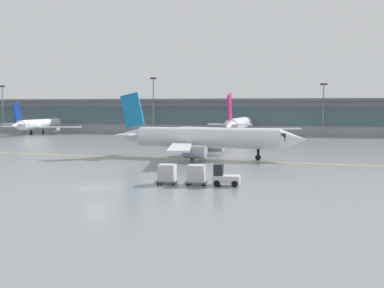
{
  "coord_description": "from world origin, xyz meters",
  "views": [
    {
      "loc": [
        19.15,
        -40.84,
        7.7
      ],
      "look_at": [
        5.51,
        15.64,
        3.0
      ],
      "focal_mm": 44.54,
      "sensor_mm": 36.0,
      "label": 1
    }
  ],
  "objects_px": {
    "taxiing_regional_jet": "(205,138)",
    "cargo_dolly_lead": "(196,174)",
    "gate_airplane_0": "(39,124)",
    "baggage_tug": "(224,176)",
    "apron_light_mast_1": "(153,103)",
    "cargo_dolly_trailing": "(167,173)",
    "apron_light_mast_0": "(3,106)",
    "apron_light_mast_2": "(323,107)",
    "gate_airplane_1": "(239,125)"
  },
  "relations": [
    {
      "from": "taxiing_regional_jet",
      "to": "cargo_dolly_lead",
      "type": "height_order",
      "value": "taxiing_regional_jet"
    },
    {
      "from": "gate_airplane_0",
      "to": "baggage_tug",
      "type": "height_order",
      "value": "gate_airplane_0"
    },
    {
      "from": "cargo_dolly_lead",
      "to": "apron_light_mast_1",
      "type": "relative_size",
      "value": 0.14
    },
    {
      "from": "cargo_dolly_trailing",
      "to": "apron_light_mast_0",
      "type": "distance_m",
      "value": 110.67
    },
    {
      "from": "gate_airplane_0",
      "to": "apron_light_mast_2",
      "type": "relative_size",
      "value": 1.96
    },
    {
      "from": "taxiing_regional_jet",
      "to": "apron_light_mast_1",
      "type": "relative_size",
      "value": 1.9
    },
    {
      "from": "gate_airplane_1",
      "to": "cargo_dolly_lead",
      "type": "distance_m",
      "value": 67.82
    },
    {
      "from": "baggage_tug",
      "to": "cargo_dolly_lead",
      "type": "height_order",
      "value": "baggage_tug"
    },
    {
      "from": "baggage_tug",
      "to": "cargo_dolly_trailing",
      "type": "bearing_deg",
      "value": 180.0
    },
    {
      "from": "taxiing_regional_jet",
      "to": "cargo_dolly_trailing",
      "type": "relative_size",
      "value": 13.43
    },
    {
      "from": "gate_airplane_1",
      "to": "cargo_dolly_trailing",
      "type": "height_order",
      "value": "gate_airplane_1"
    },
    {
      "from": "apron_light_mast_1",
      "to": "apron_light_mast_2",
      "type": "height_order",
      "value": "apron_light_mast_1"
    },
    {
      "from": "taxiing_regional_jet",
      "to": "cargo_dolly_lead",
      "type": "xyz_separation_m",
      "value": [
        4.02,
        -23.16,
        -1.87
      ]
    },
    {
      "from": "apron_light_mast_1",
      "to": "gate_airplane_0",
      "type": "bearing_deg",
      "value": -158.74
    },
    {
      "from": "gate_airplane_1",
      "to": "baggage_tug",
      "type": "distance_m",
      "value": 67.93
    },
    {
      "from": "apron_light_mast_0",
      "to": "cargo_dolly_lead",
      "type": "bearing_deg",
      "value": -45.92
    },
    {
      "from": "taxiing_regional_jet",
      "to": "apron_light_mast_1",
      "type": "xyz_separation_m",
      "value": [
        -27.36,
        59.03,
        5.53
      ]
    },
    {
      "from": "gate_airplane_0",
      "to": "baggage_tug",
      "type": "bearing_deg",
      "value": -139.55
    },
    {
      "from": "gate_airplane_0",
      "to": "gate_airplane_1",
      "type": "xyz_separation_m",
      "value": [
        54.85,
        -3.4,
        0.52
      ]
    },
    {
      "from": "taxiing_regional_jet",
      "to": "cargo_dolly_trailing",
      "type": "height_order",
      "value": "taxiing_regional_jet"
    },
    {
      "from": "apron_light_mast_0",
      "to": "apron_light_mast_1",
      "type": "distance_m",
      "value": 46.82
    },
    {
      "from": "cargo_dolly_lead",
      "to": "apron_light_mast_0",
      "type": "relative_size",
      "value": 0.16
    },
    {
      "from": "gate_airplane_0",
      "to": "apron_light_mast_0",
      "type": "xyz_separation_m",
      "value": [
        -17.97,
        9.75,
        4.92
      ]
    },
    {
      "from": "gate_airplane_1",
      "to": "apron_light_mast_2",
      "type": "xyz_separation_m",
      "value": [
        19.77,
        15.17,
        4.25
      ]
    },
    {
      "from": "gate_airplane_1",
      "to": "gate_airplane_0",
      "type": "bearing_deg",
      "value": 87.52
    },
    {
      "from": "gate_airplane_0",
      "to": "apron_light_mast_0",
      "type": "height_order",
      "value": "apron_light_mast_0"
    },
    {
      "from": "gate_airplane_1",
      "to": "apron_light_mast_1",
      "type": "relative_size",
      "value": 2.03
    },
    {
      "from": "cargo_dolly_lead",
      "to": "apron_light_mast_2",
      "type": "xyz_separation_m",
      "value": [
        14.42,
        82.75,
        6.34
      ]
    },
    {
      "from": "baggage_tug",
      "to": "apron_light_mast_0",
      "type": "distance_m",
      "value": 114.33
    },
    {
      "from": "baggage_tug",
      "to": "apron_light_mast_2",
      "type": "height_order",
      "value": "apron_light_mast_2"
    },
    {
      "from": "taxiing_regional_jet",
      "to": "gate_airplane_0",
      "type": "bearing_deg",
      "value": 143.24
    },
    {
      "from": "baggage_tug",
      "to": "apron_light_mast_0",
      "type": "relative_size",
      "value": 0.2
    },
    {
      "from": "baggage_tug",
      "to": "apron_light_mast_1",
      "type": "bearing_deg",
      "value": 109.08
    },
    {
      "from": "gate_airplane_1",
      "to": "baggage_tug",
      "type": "xyz_separation_m",
      "value": [
        8.05,
        -67.41,
        -2.25
      ]
    },
    {
      "from": "baggage_tug",
      "to": "cargo_dolly_lead",
      "type": "xyz_separation_m",
      "value": [
        -2.7,
        -0.16,
        0.16
      ]
    },
    {
      "from": "baggage_tug",
      "to": "apron_light_mast_1",
      "type": "height_order",
      "value": "apron_light_mast_1"
    },
    {
      "from": "taxiing_regional_jet",
      "to": "apron_light_mast_2",
      "type": "relative_size",
      "value": 2.2
    },
    {
      "from": "taxiing_regional_jet",
      "to": "apron_light_mast_2",
      "type": "height_order",
      "value": "apron_light_mast_2"
    },
    {
      "from": "apron_light_mast_0",
      "to": "apron_light_mast_1",
      "type": "relative_size",
      "value": 0.88
    },
    {
      "from": "cargo_dolly_lead",
      "to": "cargo_dolly_trailing",
      "type": "bearing_deg",
      "value": -180.0
    },
    {
      "from": "gate_airplane_0",
      "to": "cargo_dolly_trailing",
      "type": "bearing_deg",
      "value": -142.33
    },
    {
      "from": "apron_light_mast_1",
      "to": "apron_light_mast_2",
      "type": "relative_size",
      "value": 1.16
    },
    {
      "from": "apron_light_mast_1",
      "to": "cargo_dolly_trailing",
      "type": "bearing_deg",
      "value": -70.94
    },
    {
      "from": "apron_light_mast_2",
      "to": "gate_airplane_1",
      "type": "bearing_deg",
      "value": -142.5
    },
    {
      "from": "apron_light_mast_1",
      "to": "apron_light_mast_0",
      "type": "bearing_deg",
      "value": -178.21
    },
    {
      "from": "apron_light_mast_2",
      "to": "apron_light_mast_1",
      "type": "bearing_deg",
      "value": -179.29
    },
    {
      "from": "gate_airplane_1",
      "to": "apron_light_mast_0",
      "type": "bearing_deg",
      "value": 80.84
    },
    {
      "from": "baggage_tug",
      "to": "apron_light_mast_0",
      "type": "bearing_deg",
      "value": 131.63
    },
    {
      "from": "gate_airplane_1",
      "to": "apron_light_mast_2",
      "type": "relative_size",
      "value": 2.35
    },
    {
      "from": "apron_light_mast_1",
      "to": "baggage_tug",
      "type": "bearing_deg",
      "value": -67.44
    }
  ]
}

